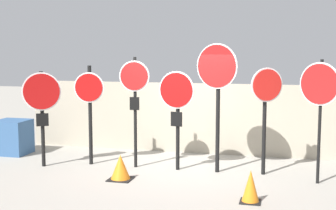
{
  "coord_description": "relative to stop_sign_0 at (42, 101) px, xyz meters",
  "views": [
    {
      "loc": [
        2.27,
        -9.57,
        2.59
      ],
      "look_at": [
        -0.18,
        0.0,
        1.43
      ],
      "focal_mm": 50.0,
      "sensor_mm": 36.0,
      "label": 1
    }
  ],
  "objects": [
    {
      "name": "ground_plane",
      "position": [
        2.96,
        0.37,
        -1.48
      ],
      "size": [
        40.0,
        40.0,
        0.0
      ],
      "primitive_type": "plane",
      "color": "gray"
    },
    {
      "name": "fence_back",
      "position": [
        2.96,
        2.26,
        -0.59
      ],
      "size": [
        8.83,
        0.12,
        1.76
      ],
      "color": "#A89E89",
      "rests_on": "ground"
    },
    {
      "name": "stop_sign_0",
      "position": [
        0.0,
        0.0,
        0.0
      ],
      "size": [
        0.75,
        0.43,
        2.13
      ],
      "rotation": [
        0.0,
        0.0,
        0.51
      ],
      "color": "black",
      "rests_on": "ground"
    },
    {
      "name": "stop_sign_1",
      "position": [
        0.93,
        0.45,
        0.01
      ],
      "size": [
        0.67,
        0.19,
        2.25
      ],
      "rotation": [
        0.0,
        0.0,
        0.17
      ],
      "color": "black",
      "rests_on": "ground"
    },
    {
      "name": "stop_sign_2",
      "position": [
        2.0,
        0.44,
        0.24
      ],
      "size": [
        0.67,
        0.14,
        2.44
      ],
      "rotation": [
        0.0,
        0.0,
        0.07
      ],
      "color": "black",
      "rests_on": "ground"
    },
    {
      "name": "stop_sign_3",
      "position": [
        2.94,
        0.45,
        0.01
      ],
      "size": [
        0.79,
        0.19,
        2.15
      ],
      "rotation": [
        0.0,
        0.0,
        -0.16
      ],
      "color": "black",
      "rests_on": "ground"
    },
    {
      "name": "stop_sign_4",
      "position": [
        3.8,
        0.46,
        0.47
      ],
      "size": [
        0.9,
        0.35,
        2.73
      ],
      "rotation": [
        0.0,
        0.0,
        -0.35
      ],
      "color": "black",
      "rests_on": "ground"
    },
    {
      "name": "stop_sign_5",
      "position": [
        4.81,
        0.52,
        0.1
      ],
      "size": [
        0.62,
        0.39,
        2.24
      ],
      "rotation": [
        0.0,
        0.0,
        0.55
      ],
      "color": "black",
      "rests_on": "ground"
    },
    {
      "name": "stop_sign_6",
      "position": [
        5.82,
        0.11,
        0.31
      ],
      "size": [
        0.72,
        0.45,
        2.42
      ],
      "rotation": [
        0.0,
        0.0,
        -0.54
      ],
      "color": "black",
      "rests_on": "ground"
    },
    {
      "name": "traffic_cone_0",
      "position": [
        4.66,
        -1.34,
        -1.2
      ],
      "size": [
        0.35,
        0.35,
        0.56
      ],
      "color": "black",
      "rests_on": "ground"
    },
    {
      "name": "traffic_cone_1",
      "position": [
        2.03,
        -0.56,
        -1.23
      ],
      "size": [
        0.47,
        0.47,
        0.51
      ],
      "color": "black",
      "rests_on": "ground"
    },
    {
      "name": "storage_crate",
      "position": [
        -1.4,
        0.99,
        -1.05
      ],
      "size": [
        0.79,
        0.74,
        0.85
      ],
      "color": "#335684",
      "rests_on": "ground"
    }
  ]
}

